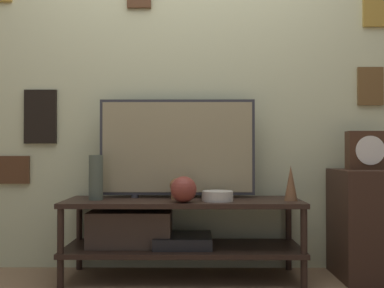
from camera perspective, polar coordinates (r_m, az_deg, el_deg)
wall_back at (r=3.18m, az=-1.10°, el=9.02°), size 6.40×0.08×2.70m
media_console at (r=2.89m, az=-3.57°, el=-10.64°), size 1.48×0.49×0.50m
television at (r=2.95m, az=-1.88°, el=-0.42°), size 1.02×0.05×0.65m
vase_slim_bronze at (r=2.85m, az=12.43°, el=-4.86°), size 0.08×0.08×0.22m
vase_wide_bowl at (r=2.77m, az=3.26°, el=-6.61°), size 0.19×0.19×0.06m
vase_round_glass at (r=2.69m, az=-1.08°, el=-5.78°), size 0.16×0.16×0.16m
vase_tall_ceramic at (r=2.89m, az=-12.11°, el=-4.18°), size 0.09×0.09×0.28m
candle_jar at (r=3.06m, az=4.22°, el=-5.69°), size 0.09×0.09×0.10m
decorative_bust at (r=2.87m, az=-1.92°, el=-5.60°), size 0.09×0.09×0.13m
side_table at (r=3.11m, az=21.85°, el=-9.37°), size 0.45×0.45×0.69m
mantel_clock at (r=3.09m, az=21.37°, el=-0.76°), size 0.26×0.11×0.25m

